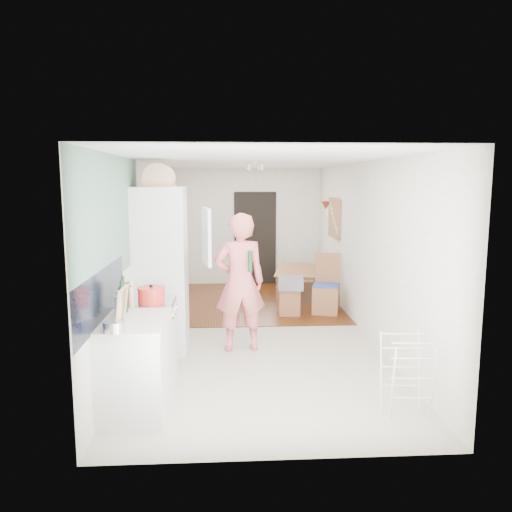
{
  "coord_description": "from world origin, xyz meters",
  "views": [
    {
      "loc": [
        -0.41,
        -7.2,
        2.22
      ],
      "look_at": [
        0.03,
        0.2,
        1.11
      ],
      "focal_mm": 35.0,
      "sensor_mm": 36.0,
      "label": 1
    }
  ],
  "objects": [
    {
      "name": "fridge_housing",
      "position": [
        -1.27,
        -0.78,
        1.07
      ],
      "size": [
        0.66,
        0.66,
        2.15
      ],
      "primitive_type": "cube",
      "color": "silver",
      "rests_on": "room_shell"
    },
    {
      "name": "pepper_mill_front",
      "position": [
        -1.43,
        -2.06,
        1.03
      ],
      "size": [
        0.07,
        0.07,
        0.22
      ],
      "primitive_type": "cylinder",
      "rotation": [
        0.0,
        0.0,
        -0.31
      ],
      "color": "tan",
      "rests_on": "worktop"
    },
    {
      "name": "bottle_c",
      "position": [
        -1.46,
        -2.43,
        1.02
      ],
      "size": [
        0.1,
        0.1,
        0.2
      ],
      "primitive_type": "cylinder",
      "rotation": [
        0.0,
        0.0,
        0.25
      ],
      "color": "silver",
      "rests_on": "worktop"
    },
    {
      "name": "held_bottle",
      "position": [
        -0.12,
        -0.99,
        1.22
      ],
      "size": [
        0.06,
        0.06,
        0.27
      ],
      "primitive_type": "cylinder",
      "color": "#183D1F",
      "rests_on": "person"
    },
    {
      "name": "chopping_boards",
      "position": [
        -1.36,
        -2.77,
        1.1
      ],
      "size": [
        0.06,
        0.27,
        0.36
      ],
      "primitive_type": null,
      "rotation": [
        0.0,
        0.0,
        0.07
      ],
      "color": "tan",
      "rests_on": "worktop"
    },
    {
      "name": "pepper_mill_back",
      "position": [
        -1.41,
        -2.09,
        1.03
      ],
      "size": [
        0.07,
        0.07,
        0.22
      ],
      "primitive_type": "cylinder",
      "rotation": [
        0.0,
        0.0,
        0.24
      ],
      "color": "tan",
      "rests_on": "worktop"
    },
    {
      "name": "drying_rack",
      "position": [
        1.28,
        -2.8,
        0.39
      ],
      "size": [
        0.44,
        0.4,
        0.78
      ],
      "primitive_type": null,
      "rotation": [
        0.0,
        0.0,
        -0.1
      ],
      "color": "silver",
      "rests_on": "floor"
    },
    {
      "name": "fridge_door",
      "position": [
        -0.66,
        -1.08,
        1.55
      ],
      "size": [
        0.14,
        0.56,
        0.7
      ],
      "primitive_type": "cube",
      "rotation": [
        0.0,
        0.0,
        -1.4
      ],
      "color": "silver",
      "rests_on": "room_shell"
    },
    {
      "name": "dining_chair",
      "position": [
        1.26,
        0.94,
        0.51
      ],
      "size": [
        0.53,
        0.53,
        1.01
      ],
      "primitive_type": null,
      "rotation": [
        0.0,
        0.0,
        -0.3
      ],
      "color": "brown",
      "rests_on": "floor"
    },
    {
      "name": "range_cooker",
      "position": [
        -1.3,
        -1.8,
        0.44
      ],
      "size": [
        0.6,
        0.6,
        0.88
      ],
      "primitive_type": "cube",
      "color": "silver",
      "rests_on": "room_shell"
    },
    {
      "name": "floor",
      "position": [
        0.0,
        0.0,
        0.0
      ],
      "size": [
        3.2,
        7.0,
        0.01
      ],
      "primitive_type": "cube",
      "color": "beige",
      "rests_on": "ground"
    },
    {
      "name": "stool",
      "position": [
        0.61,
        0.9,
        0.23
      ],
      "size": [
        0.35,
        0.35,
        0.45
      ],
      "primitive_type": null,
      "rotation": [
        0.0,
        0.0,
        0.01
      ],
      "color": "brown",
      "rests_on": "floor"
    },
    {
      "name": "pinboard",
      "position": [
        1.58,
        1.9,
        1.55
      ],
      "size": [
        0.03,
        0.9,
        0.7
      ],
      "primitive_type": "cube",
      "color": "tan",
      "rests_on": "room_shell"
    },
    {
      "name": "worktop",
      "position": [
        -1.3,
        -2.55,
        0.89
      ],
      "size": [
        0.62,
        0.92,
        0.06
      ],
      "primitive_type": "cube",
      "color": "beige",
      "rests_on": "room_shell"
    },
    {
      "name": "bottle_b",
      "position": [
        -1.46,
        -2.3,
        1.05
      ],
      "size": [
        0.06,
        0.06,
        0.26
      ],
      "primitive_type": "cylinder",
      "rotation": [
        0.0,
        0.0,
        0.03
      ],
      "color": "#183D1F",
      "rests_on": "worktop"
    },
    {
      "name": "person",
      "position": [
        -0.24,
        -0.81,
        1.08
      ],
      "size": [
        0.85,
        0.62,
        2.15
      ],
      "primitive_type": "imported",
      "rotation": [
        0.0,
        0.0,
        3.28
      ],
      "color": "#E46D6C",
      "rests_on": "floor"
    },
    {
      "name": "grey_drape",
      "position": [
        0.64,
        0.86,
        0.54
      ],
      "size": [
        0.45,
        0.45,
        0.18
      ],
      "primitive_type": "cube",
      "rotation": [
        0.0,
        0.0,
        -0.11
      ],
      "color": "slate",
      "rests_on": "stool"
    },
    {
      "name": "doorway_recess",
      "position": [
        0.2,
        3.48,
        1.0
      ],
      "size": [
        0.9,
        0.04,
        2.0
      ],
      "primitive_type": "cube",
      "color": "black",
      "rests_on": "room_shell"
    },
    {
      "name": "pinboard_frame",
      "position": [
        1.57,
        1.9,
        1.55
      ],
      "size": [
        0.0,
        0.94,
        0.74
      ],
      "primitive_type": "cube",
      "color": "brown",
      "rests_on": "room_shell"
    },
    {
      "name": "cooker_top",
      "position": [
        -1.3,
        -1.8,
        0.9
      ],
      "size": [
        0.6,
        0.6,
        0.04
      ],
      "primitive_type": "cube",
      "color": "#B6B6B8",
      "rests_on": "room_shell"
    },
    {
      "name": "base_cabinet",
      "position": [
        -1.3,
        -2.55,
        0.43
      ],
      "size": [
        0.6,
        0.9,
        0.86
      ],
      "primitive_type": "cube",
      "color": "silver",
      "rests_on": "room_shell"
    },
    {
      "name": "wall_sconce",
      "position": [
        1.54,
        2.55,
        1.75
      ],
      "size": [
        0.18,
        0.18,
        0.16
      ],
      "primitive_type": "cone",
      "color": "maroon",
      "rests_on": "room_shell"
    },
    {
      "name": "dining_table",
      "position": [
        1.0,
        2.27,
        0.22
      ],
      "size": [
        0.92,
        1.37,
        0.44
      ],
      "primitive_type": "imported",
      "rotation": [
        0.0,
        0.0,
        1.39
      ],
      "color": "brown",
      "rests_on": "floor"
    },
    {
      "name": "bread_bin",
      "position": [
        -1.26,
        -0.78,
        2.25
      ],
      "size": [
        0.46,
        0.45,
        0.21
      ],
      "primitive_type": null,
      "rotation": [
        0.0,
        0.0,
        -0.2
      ],
      "color": "tan",
      "rests_on": "fridge_housing"
    },
    {
      "name": "steel_pan",
      "position": [
        -1.4,
        -2.94,
        0.97
      ],
      "size": [
        0.21,
        0.21,
        0.09
      ],
      "primitive_type": "cylinder",
      "rotation": [
        0.0,
        0.0,
        -0.1
      ],
      "color": "#B6B6B8",
      "rests_on": "worktop"
    },
    {
      "name": "tile_splashback",
      "position": [
        -1.59,
        -2.55,
        1.15
      ],
      "size": [
        0.02,
        1.9,
        0.5
      ],
      "primitive_type": "cube",
      "color": "black",
      "rests_on": "room_shell"
    },
    {
      "name": "wood_floor_overlay",
      "position": [
        0.0,
        1.85,
        0.01
      ],
      "size": [
        3.2,
        3.3,
        0.01
      ],
      "primitive_type": "cube",
      "color": "#623014",
      "rests_on": "room_shell"
    },
    {
      "name": "room_shell",
      "position": [
        0.0,
        0.0,
        1.25
      ],
      "size": [
        3.2,
        7.0,
        2.5
      ],
      "primitive_type": null,
      "color": "white",
      "rests_on": "ground"
    },
    {
      "name": "bottle_a",
      "position": [
        -1.44,
        -2.28,
        1.07
      ],
      "size": [
        0.07,
        0.07,
        0.3
      ],
      "primitive_type": "cylinder",
      "rotation": [
        0.0,
        0.0,
        0.05
      ],
      "color": "#183D1F",
      "rests_on": "worktop"
    },
    {
      "name": "sage_wall_panel",
      "position": [
        -1.59,
        -2.0,
        1.85
      ],
      "size": [
        0.02,
        3.0,
        1.3
      ],
      "primitive_type": "cube",
      "color": "slate",
      "rests_on": "room_shell"
    },
    {
      "name": "fridge_interior",
      "position": [
        -0.96,
        -0.78,
        1.55
      ],
      "size": [
        0.02,
        0.52,
        0.66
      ],
      "primitive_type": "cube",
      "color": "white",
      "rests_on": "room_shell"
    },
    {
      "name": "red_casserole",
      "position": [
        -1.23,
        -1.89,
        1.01
      ],
      "size": [
        0.34,
        0.34,
        0.17
      ],
      "primitive_type": "cylinder",
      "rotation": [
        0.0,
        0.0,
        -0.16
      ],
      "color": "red",
      "rests_on": "cooker_top"
    }
  ]
}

